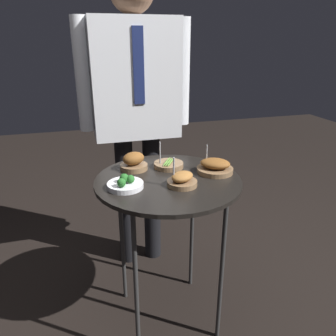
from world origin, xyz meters
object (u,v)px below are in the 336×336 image
Objects in this scene: serving_cart at (168,192)px; bowl_roast_mid_right at (182,180)px; bowl_broccoli_front_right at (125,184)px; bowl_roast_front_center at (215,167)px; waiter_figure at (135,94)px; bowl_roast_near_rim at (134,162)px; bowl_asparagus_back_left at (169,165)px.

serving_cart is 0.13m from bowl_roast_mid_right.
serving_cart is 5.21× the size of bowl_broccoli_front_right.
bowl_broccoli_front_right is 0.88× the size of bowl_roast_front_center.
serving_cart is at bearing -86.38° from waiter_figure.
bowl_roast_near_rim is at bearing 129.29° from serving_cart.
bowl_asparagus_back_left is at bearing 147.45° from bowl_roast_front_center.
bowl_roast_near_rim is at bearing 173.28° from bowl_asparagus_back_left.
waiter_figure reaches higher than bowl_asparagus_back_left.
bowl_asparagus_back_left is 0.08× the size of waiter_figure.
bowl_asparagus_back_left is at bearing 36.77° from bowl_broccoli_front_right.
bowl_roast_mid_right reaches higher than serving_cart.
bowl_broccoli_front_right is (-0.23, -0.18, 0.00)m from bowl_asparagus_back_left.
serving_cart is 5.54× the size of bowl_asparagus_back_left.
bowl_roast_mid_right is at bearing -66.94° from serving_cart.
waiter_figure reaches higher than bowl_roast_mid_right.
serving_cart is 0.64m from waiter_figure.
waiter_figure is at bearing 93.62° from serving_cart.
bowl_roast_mid_right is 1.01× the size of bowl_roast_near_rim.
bowl_asparagus_back_left is 0.94× the size of bowl_broccoli_front_right.
bowl_roast_mid_right is at bearing -152.88° from bowl_roast_front_center.
bowl_asparagus_back_left is 0.17m from bowl_roast_near_rim.
bowl_broccoli_front_right is at bearing -172.36° from bowl_roast_front_center.
bowl_roast_front_center reaches higher than bowl_roast_near_rim.
waiter_figure is (0.16, 0.58, 0.27)m from bowl_broccoli_front_right.
waiter_figure is at bearing 74.42° from bowl_broccoli_front_right.
bowl_roast_near_rim reaches higher than bowl_broccoli_front_right.
waiter_figure is at bearing 96.47° from bowl_roast_mid_right.
bowl_roast_near_rim is at bearing 124.07° from bowl_roast_mid_right.
bowl_roast_near_rim is 0.47m from waiter_figure.
serving_cart is 0.24m from bowl_roast_front_center.
waiter_figure is at bearing 100.47° from bowl_asparagus_back_left.
waiter_figure reaches higher than bowl_roast_front_center.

